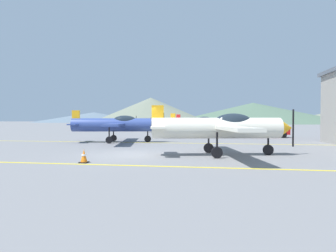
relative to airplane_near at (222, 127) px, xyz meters
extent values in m
plane|color=slate|center=(-4.62, -0.43, -1.48)|extent=(400.00, 400.00, 0.00)
cube|color=yellow|center=(-4.62, -3.86, -1.47)|extent=(80.00, 0.16, 0.01)
cube|color=yellow|center=(-4.62, 7.14, -1.47)|extent=(80.00, 0.16, 0.01)
cylinder|color=silver|center=(-0.29, -0.06, -0.04)|extent=(6.82, 2.37, 1.09)
cone|color=#F2A519|center=(3.35, 0.66, -0.04)|extent=(0.86, 1.04, 0.93)
cube|color=black|center=(3.74, 0.74, -0.04)|extent=(0.06, 0.12, 1.98)
ellipsoid|color=#1E2833|center=(0.59, 0.12, 0.29)|extent=(2.12, 1.26, 0.89)
cube|color=silver|center=(0.10, 0.02, 0.01)|extent=(2.76, 8.76, 0.16)
cube|color=silver|center=(-3.30, -0.65, 0.01)|extent=(1.18, 2.66, 0.10)
cube|color=#F2A519|center=(-3.30, -0.65, 0.55)|extent=(0.63, 0.24, 1.19)
cylinder|color=black|center=(2.43, 0.48, -0.70)|extent=(0.10, 0.10, 0.99)
cylinder|color=black|center=(2.43, 0.48, -1.20)|extent=(0.57, 0.22, 0.55)
cylinder|color=black|center=(-0.27, -1.16, -0.70)|extent=(0.10, 0.10, 0.99)
cylinder|color=black|center=(-0.27, -1.16, -1.20)|extent=(0.57, 0.22, 0.55)
cylinder|color=black|center=(-0.69, 0.97, -0.70)|extent=(0.10, 0.10, 0.99)
cylinder|color=black|center=(-0.69, 0.97, -1.20)|extent=(0.57, 0.22, 0.55)
cylinder|color=#33478C|center=(-8.44, 7.08, -0.04)|extent=(6.82, 2.34, 1.09)
cone|color=#F2A519|center=(-4.79, 7.78, -0.04)|extent=(0.86, 1.04, 0.93)
cube|color=black|center=(-4.41, 7.85, -0.04)|extent=(0.06, 0.12, 1.98)
ellipsoid|color=#1E2833|center=(-7.56, 7.24, 0.29)|extent=(2.11, 1.25, 0.89)
cube|color=#33478C|center=(-8.05, 7.15, 0.01)|extent=(2.72, 8.76, 0.16)
cube|color=#33478C|center=(-11.45, 6.49, 0.01)|extent=(1.17, 2.66, 0.10)
cube|color=#F2A519|center=(-11.45, 6.49, 0.55)|extent=(0.63, 0.23, 1.19)
cylinder|color=black|center=(-5.72, 7.60, -0.70)|extent=(0.10, 0.10, 0.99)
cylinder|color=black|center=(-5.72, 7.60, -1.20)|extent=(0.57, 0.22, 0.55)
cylinder|color=black|center=(-8.43, 5.97, -0.70)|extent=(0.10, 0.10, 0.99)
cylinder|color=black|center=(-8.43, 5.97, -1.20)|extent=(0.57, 0.22, 0.55)
cylinder|color=black|center=(-8.84, 8.11, -0.70)|extent=(0.10, 0.10, 0.99)
cylinder|color=black|center=(-8.84, 8.11, -1.20)|extent=(0.57, 0.22, 0.55)
cylinder|color=silver|center=(-2.23, 19.03, -0.04)|extent=(6.81, 2.40, 1.09)
cone|color=#F2A519|center=(1.41, 18.29, -0.04)|extent=(0.86, 1.04, 0.93)
cube|color=black|center=(1.80, 18.21, -0.04)|extent=(0.06, 0.12, 1.98)
ellipsoid|color=#1E2833|center=(-1.35, 18.85, 0.29)|extent=(2.12, 1.27, 0.89)
cube|color=silver|center=(-1.84, 18.95, 0.01)|extent=(2.80, 8.76, 0.16)
cube|color=silver|center=(-5.23, 19.64, 0.01)|extent=(1.19, 2.66, 0.10)
cube|color=#F2A519|center=(-5.23, 19.64, 0.55)|extent=(0.63, 0.24, 1.19)
cylinder|color=black|center=(0.49, 18.48, -0.70)|extent=(0.10, 0.10, 0.99)
cylinder|color=black|center=(0.49, 18.48, -1.20)|extent=(0.57, 0.23, 0.55)
cylinder|color=black|center=(-2.64, 18.00, -0.70)|extent=(0.10, 0.10, 0.99)
cylinder|color=black|center=(-2.64, 18.00, -1.20)|extent=(0.57, 0.23, 0.55)
cylinder|color=black|center=(-2.20, 20.13, -0.70)|extent=(0.10, 0.10, 0.99)
cylinder|color=black|center=(-2.20, 20.13, -1.20)|extent=(0.57, 0.23, 0.55)
cylinder|color=white|center=(-8.45, 27.91, -0.04)|extent=(6.81, 2.49, 1.09)
cone|color=red|center=(-12.07, 28.70, -0.04)|extent=(0.87, 1.05, 0.93)
cube|color=black|center=(-12.46, 28.78, -0.04)|extent=(0.06, 0.12, 1.98)
ellipsoid|color=#1E2833|center=(-9.32, 28.10, 0.29)|extent=(2.12, 1.29, 0.89)
cube|color=white|center=(-8.83, 28.00, 0.01)|extent=(2.91, 8.75, 0.16)
cube|color=white|center=(-5.45, 27.26, 0.01)|extent=(1.22, 2.66, 0.10)
cube|color=red|center=(-5.45, 27.26, 0.55)|extent=(0.63, 0.25, 1.19)
cylinder|color=black|center=(-11.15, 28.50, -0.70)|extent=(0.10, 0.10, 0.99)
cylinder|color=black|center=(-11.15, 28.50, -1.20)|extent=(0.57, 0.23, 0.55)
cylinder|color=black|center=(-8.02, 28.93, -0.70)|extent=(0.10, 0.10, 0.99)
cylinder|color=black|center=(-8.02, 28.93, -1.20)|extent=(0.57, 0.23, 0.55)
cylinder|color=black|center=(-8.48, 26.81, -0.70)|extent=(0.10, 0.10, 0.99)
cylinder|color=black|center=(-8.48, 26.81, -1.20)|extent=(0.57, 0.23, 0.55)
cube|color=red|center=(5.11, 15.36, -0.78)|extent=(4.58, 2.67, 0.75)
cube|color=black|center=(4.97, 15.32, -0.13)|extent=(2.69, 2.06, 0.55)
cylinder|color=black|center=(6.69, 14.78, -1.16)|extent=(0.67, 0.35, 0.64)
cylinder|color=black|center=(6.31, 16.54, -1.16)|extent=(0.67, 0.35, 0.64)
cylinder|color=black|center=(3.92, 14.18, -1.16)|extent=(0.67, 0.35, 0.64)
cylinder|color=black|center=(3.53, 15.94, -1.16)|extent=(0.67, 0.35, 0.64)
cube|color=black|center=(-6.04, -3.44, -1.46)|extent=(0.36, 0.36, 0.04)
cone|color=orange|center=(-6.04, -3.44, -1.16)|extent=(0.29, 0.29, 0.55)
cylinder|color=white|center=(-6.04, -3.44, -1.13)|extent=(0.20, 0.20, 0.08)
cone|color=slate|center=(-75.41, 156.54, 1.70)|extent=(75.18, 75.18, 6.35)
cone|color=slate|center=(-28.26, 112.65, 4.49)|extent=(56.29, 56.29, 11.93)
cone|color=#4C6651|center=(20.63, 133.08, 3.68)|extent=(88.95, 88.95, 10.32)
camera|label=1|loc=(-0.57, -14.89, 0.42)|focal=29.91mm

